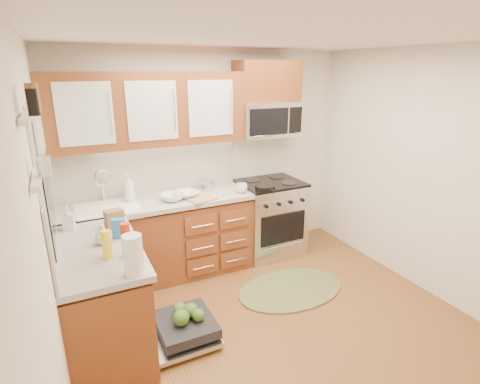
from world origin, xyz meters
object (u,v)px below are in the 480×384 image
upper_cabinets (148,109)px  bowl_b (172,197)px  cutting_board (203,199)px  dishwasher (181,330)px  bowl_a (187,194)px  paper_towel_roll (133,255)px  range (270,218)px  microwave (267,119)px  cup (241,188)px  stock_pot (206,185)px  skillet (265,187)px  rug (291,289)px  sink (109,219)px

upper_cabinets → bowl_b: (0.14, -0.23, -0.91)m
cutting_board → bowl_b: bearing=156.9°
dishwasher → bowl_a: 1.46m
paper_towel_roll → range: bearing=36.9°
microwave → bowl_b: bearing=-171.0°
cup → paper_towel_roll: bearing=-138.3°
paper_towel_roll → bowl_a: size_ratio=1.10×
upper_cabinets → stock_pot: 1.08m
dishwasher → bowl_b: size_ratio=2.83×
cutting_board → dishwasher: bearing=-121.9°
microwave → skillet: 0.83m
rug → cup: (-0.24, 0.74, 0.97)m
upper_cabinets → range: (1.41, -0.15, -1.40)m
rug → cup: 1.24m
dishwasher → paper_towel_roll: size_ratio=2.43×
range → paper_towel_roll: paper_towel_roll is taller
microwave → rug: (-0.24, -1.01, -1.69)m
bowl_a → dishwasher: bearing=-112.4°
bowl_a → paper_towel_roll: bearing=-120.8°
microwave → stock_pot: bearing=179.8°
upper_cabinets → microwave: size_ratio=2.70×
dishwasher → cup: cup is taller
sink → bowl_a: 0.86m
range → dishwasher: 1.95m
sink → dishwasher: 1.38m
rug → skillet: 1.18m
upper_cabinets → sink: size_ratio=3.31×
stock_pot → upper_cabinets: bearing=177.9°
skillet → stock_pot: stock_pot is taller
microwave → skillet: microwave is taller
microwave → cutting_board: (-0.97, -0.33, -0.76)m
rug → cutting_board: size_ratio=4.18×
rug → stock_pot: bearing=118.7°
upper_cabinets → bowl_b: 0.95m
microwave → cutting_board: size_ratio=2.65×
range → microwave: (0.00, 0.12, 1.23)m
microwave → rug: microwave is taller
upper_cabinets → cup: size_ratio=15.22×
range → upper_cabinets: bearing=174.1°
microwave → dishwasher: (-1.54, -1.25, -1.60)m
cutting_board → bowl_b: (-0.30, 0.13, 0.03)m
bowl_b → rug: bearing=-38.4°
skillet → paper_towel_roll: bearing=-144.5°
skillet → bowl_b: size_ratio=0.94×
skillet → cup: (-0.27, 0.06, 0.01)m
rug → paper_towel_roll: (-1.69, -0.56, 1.06)m
cutting_board → cup: cup is taller
dishwasher → cutting_board: bearing=58.1°
range → bowl_a: (-1.09, -0.04, 0.48)m
skillet → cutting_board: 0.76m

